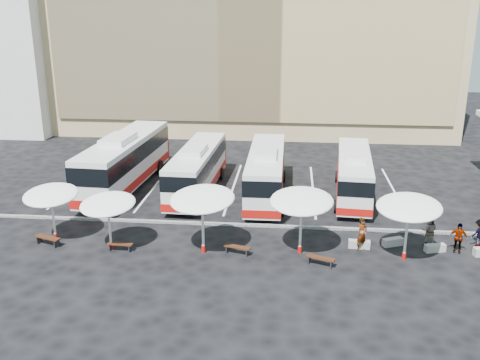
# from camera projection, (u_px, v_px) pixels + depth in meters

# --- Properties ---
(ground) EXTENTS (120.00, 120.00, 0.00)m
(ground) POSITION_uv_depth(u_px,v_px,m) (219.00, 228.00, 32.97)
(ground) COLOR black
(ground) RESTS_ON ground
(sandstone_building) EXTENTS (42.00, 18.25, 29.60)m
(sandstone_building) POSITION_uv_depth(u_px,v_px,m) (257.00, 11.00, 59.30)
(sandstone_building) COLOR tan
(sandstone_building) RESTS_ON ground
(apartment_block) EXTENTS (14.00, 14.00, 18.00)m
(apartment_block) POSITION_uv_depth(u_px,v_px,m) (3.00, 46.00, 59.36)
(apartment_block) COLOR silver
(apartment_block) RESTS_ON ground
(curb_divider) EXTENTS (34.00, 0.25, 0.15)m
(curb_divider) POSITION_uv_depth(u_px,v_px,m) (220.00, 224.00, 33.42)
(curb_divider) COLOR black
(curb_divider) RESTS_ON ground
(bay_lines) EXTENTS (24.15, 12.00, 0.01)m
(bay_lines) POSITION_uv_depth(u_px,v_px,m) (233.00, 187.00, 40.55)
(bay_lines) COLOR white
(bay_lines) RESTS_ON ground
(bus_0) EXTENTS (3.67, 13.43, 4.22)m
(bus_0) POSITION_uv_depth(u_px,v_px,m) (125.00, 160.00, 39.92)
(bus_0) COLOR silver
(bus_0) RESTS_ON ground
(bus_1) EXTENTS (2.97, 11.46, 3.61)m
(bus_1) POSITION_uv_depth(u_px,v_px,m) (197.00, 168.00, 38.94)
(bus_1) COLOR silver
(bus_1) RESTS_ON ground
(bus_2) EXTENTS (2.76, 11.57, 3.67)m
(bus_2) POSITION_uv_depth(u_px,v_px,m) (266.00, 171.00, 38.07)
(bus_2) COLOR silver
(bus_2) RESTS_ON ground
(bus_3) EXTENTS (3.16, 10.92, 3.42)m
(bus_3) POSITION_uv_depth(u_px,v_px,m) (354.00, 173.00, 38.13)
(bus_3) COLOR silver
(bus_3) RESTS_ON ground
(sunshade_0) EXTENTS (3.25, 3.29, 3.24)m
(sunshade_0) POSITION_uv_depth(u_px,v_px,m) (51.00, 195.00, 30.53)
(sunshade_0) COLOR silver
(sunshade_0) RESTS_ON ground
(sunshade_1) EXTENTS (3.49, 3.52, 3.19)m
(sunshade_1) POSITION_uv_depth(u_px,v_px,m) (108.00, 204.00, 29.25)
(sunshade_1) COLOR silver
(sunshade_1) RESTS_ON ground
(sunshade_2) EXTENTS (4.35, 4.38, 3.70)m
(sunshade_2) POSITION_uv_depth(u_px,v_px,m) (202.00, 199.00, 28.75)
(sunshade_2) COLOR silver
(sunshade_2) RESTS_ON ground
(sunshade_3) EXTENTS (3.84, 3.87, 3.60)m
(sunshade_3) POSITION_uv_depth(u_px,v_px,m) (302.00, 201.00, 28.69)
(sunshade_3) COLOR silver
(sunshade_3) RESTS_ON ground
(sunshade_4) EXTENTS (4.41, 4.43, 3.55)m
(sunshade_4) POSITION_uv_depth(u_px,v_px,m) (409.00, 207.00, 27.93)
(sunshade_4) COLOR silver
(sunshade_4) RESTS_ON ground
(wood_bench_0) EXTENTS (1.69, 0.96, 0.50)m
(wood_bench_0) POSITION_uv_depth(u_px,v_px,m) (48.00, 239.00, 30.50)
(wood_bench_0) COLOR black
(wood_bench_0) RESTS_ON ground
(wood_bench_1) EXTENTS (1.45, 0.45, 0.44)m
(wood_bench_1) POSITION_uv_depth(u_px,v_px,m) (120.00, 245.00, 29.79)
(wood_bench_1) COLOR black
(wood_bench_1) RESTS_ON ground
(wood_bench_2) EXTENTS (1.55, 0.82, 0.46)m
(wood_bench_2) POSITION_uv_depth(u_px,v_px,m) (237.00, 248.00, 29.39)
(wood_bench_2) COLOR black
(wood_bench_2) RESTS_ON ground
(wood_bench_3) EXTENTS (1.58, 0.92, 0.47)m
(wood_bench_3) POSITION_uv_depth(u_px,v_px,m) (321.00, 259.00, 28.08)
(wood_bench_3) COLOR black
(wood_bench_3) RESTS_ON ground
(conc_bench_0) EXTENTS (1.23, 0.48, 0.45)m
(conc_bench_0) POSITION_uv_depth(u_px,v_px,m) (359.00, 244.00, 30.19)
(conc_bench_0) COLOR gray
(conc_bench_0) RESTS_ON ground
(conc_bench_1) EXTENTS (1.26, 0.83, 0.45)m
(conc_bench_1) POSITION_uv_depth(u_px,v_px,m) (393.00, 242.00, 30.48)
(conc_bench_1) COLOR gray
(conc_bench_1) RESTS_ON ground
(conc_bench_2) EXTENTS (1.21, 0.67, 0.43)m
(conc_bench_2) POSITION_uv_depth(u_px,v_px,m) (435.00, 248.00, 29.73)
(conc_bench_2) COLOR gray
(conc_bench_2) RESTS_ON ground
(passenger_0) EXTENTS (0.82, 0.81, 1.92)m
(passenger_0) POSITION_uv_depth(u_px,v_px,m) (362.00, 234.00, 29.71)
(passenger_0) COLOR black
(passenger_0) RESTS_ON ground
(passenger_1) EXTENTS (1.07, 0.93, 1.90)m
(passenger_1) POSITION_uv_depth(u_px,v_px,m) (429.00, 231.00, 30.16)
(passenger_1) COLOR black
(passenger_1) RESTS_ON ground
(passenger_2) EXTENTS (1.09, 0.68, 1.73)m
(passenger_2) POSITION_uv_depth(u_px,v_px,m) (458.00, 238.00, 29.44)
(passenger_2) COLOR black
(passenger_2) RESTS_ON ground
(passenger_3) EXTENTS (1.19, 0.93, 1.61)m
(passenger_3) POSITION_uv_depth(u_px,v_px,m) (479.00, 233.00, 30.27)
(passenger_3) COLOR black
(passenger_3) RESTS_ON ground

